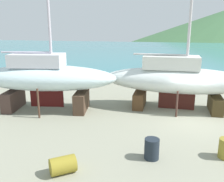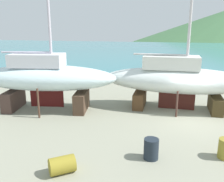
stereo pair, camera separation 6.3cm
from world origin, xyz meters
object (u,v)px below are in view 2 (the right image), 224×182
at_px(sailboat_mid_port, 177,79).
at_px(barrel_blue_faded, 151,149).
at_px(sailboat_small_center, 45,77).
at_px(barrel_tipped_center, 62,165).

bearing_deg(sailboat_mid_port, barrel_blue_faded, -98.48).
height_order(sailboat_small_center, barrel_blue_faded, sailboat_small_center).
distance_m(sailboat_small_center, barrel_tipped_center, 8.05).
distance_m(sailboat_mid_port, sailboat_small_center, 8.61).
xyz_separation_m(sailboat_mid_port, sailboat_small_center, (-8.36, -2.05, 0.15)).
relative_size(sailboat_small_center, barrel_blue_faded, 18.16).
distance_m(sailboat_mid_port, barrel_tipped_center, 9.87).
height_order(sailboat_mid_port, barrel_tipped_center, sailboat_mid_port).
height_order(sailboat_mid_port, barrel_blue_faded, sailboat_mid_port).
bearing_deg(sailboat_mid_port, barrel_tipped_center, -115.57).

